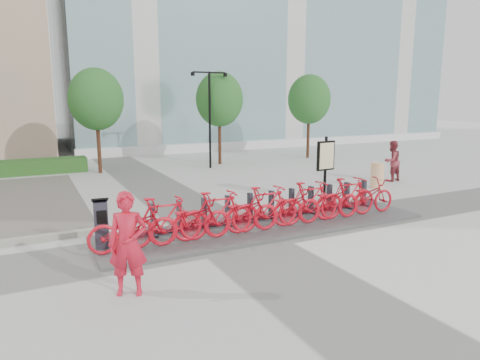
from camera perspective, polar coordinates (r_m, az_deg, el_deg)
name	(u,v)px	position (r m, az deg, el deg)	size (l,w,h in m)	color
ground	(232,237)	(11.46, -1.12, -7.58)	(120.00, 120.00, 0.00)	silver
glass_building	(247,4)	(41.27, 0.95, 22.46)	(32.00, 16.00, 24.00)	#6FA2AA
hedge_b	(21,167)	(23.26, -27.15, 1.50)	(6.00, 1.20, 0.70)	#2B5F18
tree_1	(96,99)	(22.06, -18.65, 10.14)	(2.60, 2.60, 5.10)	#472616
tree_2	(219,99)	(23.88, -2.77, 10.68)	(2.60, 2.60, 5.10)	#472616
tree_3	(309,99)	(26.88, 9.21, 10.56)	(2.60, 2.60, 5.10)	#472616
streetlamp	(210,108)	(22.57, -4.07, 9.51)	(2.00, 0.20, 5.00)	black
dock_pad	(268,226)	(12.29, 3.78, -6.14)	(9.60, 2.40, 0.08)	#4D4D4D
dock_rail_posts	(262,206)	(12.59, 2.95, -3.52)	(8.02, 0.50, 0.85)	#292A34
bike_0	(133,227)	(10.43, -14.09, -6.14)	(0.73, 2.10, 1.10)	red
bike_1	(163,221)	(10.58, -10.28, -5.40)	(0.58, 2.04, 1.23)	red
bike_2	(191,220)	(10.81, -6.59, -5.29)	(0.73, 2.10, 1.10)	red
bike_3	(217,214)	(11.05, -3.08, -4.55)	(0.58, 2.04, 1.23)	red
bike_4	(242,213)	(11.36, 0.26, -4.42)	(0.73, 2.10, 1.10)	red
bike_5	(266,208)	(11.67, 3.42, -3.71)	(0.58, 2.04, 1.23)	red
bike_6	(288,207)	(12.06, 6.39, -3.59)	(0.73, 2.10, 1.10)	red
bike_7	(309,202)	(12.44, 9.18, -2.93)	(0.58, 2.04, 1.23)	red
bike_8	(329,202)	(12.88, 11.78, -2.83)	(0.73, 2.10, 1.10)	red
bike_9	(348,197)	(13.32, 14.22, -2.22)	(0.58, 2.04, 1.23)	red
bike_10	(366,197)	(13.80, 16.48, -2.14)	(0.73, 2.10, 1.10)	red
kiosk	(101,224)	(10.74, -18.01, -5.55)	(0.42, 0.37, 1.26)	#292A34
worker_red	(128,244)	(8.21, -14.71, -8.24)	(0.72, 0.47, 1.96)	red
pedestrian	(392,161)	(20.13, 19.59, 2.40)	(0.88, 0.69, 1.81)	maroon
construction_barrel	(377,175)	(18.49, 17.82, 0.59)	(0.53, 0.53, 1.03)	orange
map_sign	(326,158)	(15.52, 11.36, 2.84)	(0.76, 0.19, 2.31)	black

